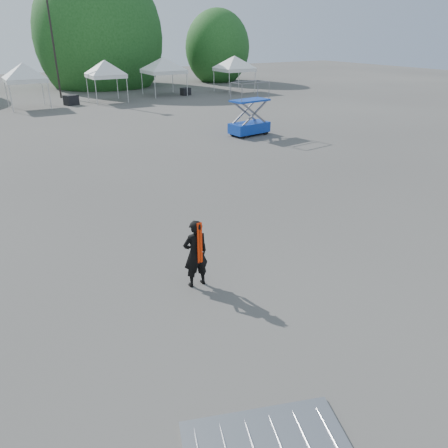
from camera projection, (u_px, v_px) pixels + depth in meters
ground at (197, 243)px, 12.38m from camera, size 120.00×120.00×0.00m
light_pole_east at (51, 30)px, 36.67m from camera, size 0.60×0.25×9.80m
tree_mid_e at (99, 37)px, 45.25m from camera, size 5.12×5.12×7.79m
tree_far_e at (217, 48)px, 50.24m from camera, size 3.84×3.84×5.84m
tent_e at (23, 66)px, 32.57m from camera, size 4.08×4.08×3.88m
tent_f at (105, 63)px, 35.61m from camera, size 3.97×3.97×3.88m
tent_g at (163, 60)px, 39.30m from camera, size 4.70×4.70×3.88m
tent_h at (234, 59)px, 41.40m from camera, size 4.38×4.38×3.88m
man at (196, 254)px, 10.01m from camera, size 0.62×0.41×1.66m
scissor_lift at (250, 109)px, 24.53m from camera, size 2.40×1.41×2.93m
barrier_left at (265, 441)px, 6.36m from camera, size 2.64×1.89×0.08m
crate_mid at (71, 100)px, 35.05m from camera, size 1.21×1.09×0.78m
crate_east at (186, 92)px, 40.44m from camera, size 0.95×0.81×0.65m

